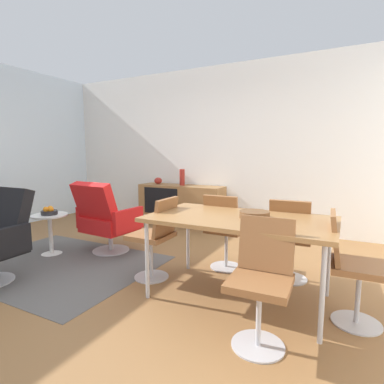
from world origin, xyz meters
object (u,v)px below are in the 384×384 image
sideboard (181,200)px  dining_chair_back_left (225,229)px  wooden_bowl_on_table (254,215)px  side_table_round (50,230)px  vase_cobalt (158,181)px  lounge_chair_red (106,218)px  fruit_bowl (49,211)px  dining_chair_near_window (156,235)px  dining_chair_front_right (262,277)px  vase_sculptural_dark (182,177)px  dining_table (239,222)px  dining_chair_back_right (290,236)px  dining_chair_far_end (351,263)px

sideboard → dining_chair_back_left: (1.50, -1.68, 0.03)m
wooden_bowl_on_table → side_table_round: wooden_bowl_on_table is taller
vase_cobalt → lounge_chair_red: 1.92m
vase_cobalt → wooden_bowl_on_table: vase_cobalt is taller
side_table_round → fruit_bowl: size_ratio=2.60×
lounge_chair_red → fruit_bowl: 0.71m
vase_cobalt → fruit_bowl: 2.24m
dining_chair_near_window → sideboard: bearing=113.2°
sideboard → dining_chair_front_right: 3.56m
vase_cobalt → vase_sculptural_dark: bearing=0.0°
wooden_bowl_on_table → dining_chair_front_right: size_ratio=0.30×
vase_sculptural_dark → wooden_bowl_on_table: size_ratio=1.13×
sideboard → vase_sculptural_dark: size_ratio=5.46×
vase_sculptural_dark → dining_chair_back_left: (1.47, -1.69, -0.40)m
dining_table → dining_chair_back_left: 0.70m
dining_chair_back_right → dining_table: bearing=-122.2°
vase_sculptural_dark → dining_chair_far_end: bearing=-39.7°
vase_sculptural_dark → fruit_bowl: 2.35m
wooden_bowl_on_table → dining_chair_near_window: bearing=-178.7°
dining_chair_front_right → lounge_chair_red: lounge_chair_red is taller
dining_chair_back_left → side_table_round: bearing=-166.3°
dining_chair_back_left → vase_cobalt: bearing=139.7°
sideboard → dining_chair_front_right: bearing=-51.9°
vase_sculptural_dark → dining_chair_front_right: vase_sculptural_dark is taller
dining_chair_far_end → lounge_chair_red: (-2.82, 0.40, -0.00)m
dining_table → dining_chair_far_end: size_ratio=1.87×
vase_cobalt → dining_chair_front_right: dining_chair_front_right is taller
wooden_bowl_on_table → side_table_round: bearing=180.0°
dining_table → dining_chair_back_right: 0.70m
vase_cobalt → vase_sculptural_dark: 0.53m
wooden_bowl_on_table → dining_chair_near_window: (-1.02, -0.02, -0.30)m
dining_chair_back_right → dining_chair_back_left: 0.70m
dining_chair_front_right → dining_chair_far_end: same height
dining_chair_back_right → lounge_chair_red: (-2.29, -0.16, -0.00)m
sideboard → dining_chair_back_left: bearing=-48.3°
wooden_bowl_on_table → dining_chair_back_right: bearing=67.1°
dining_chair_front_right → wooden_bowl_on_table: bearing=110.8°
wooden_bowl_on_table → dining_chair_back_right: size_ratio=0.30×
wooden_bowl_on_table → dining_chair_far_end: dining_chair_far_end is taller
fruit_bowl → wooden_bowl_on_table: bearing=0.0°
dining_table → fruit_bowl: 2.54m
vase_sculptural_dark → dining_chair_far_end: size_ratio=0.34×
dining_chair_back_right → dining_chair_front_right: same height
vase_cobalt → lounge_chair_red: lounge_chair_red is taller
vase_cobalt → vase_sculptural_dark: size_ratio=0.50×
vase_cobalt → dining_chair_back_left: bearing=-40.3°
sideboard → dining_chair_near_window: dining_chair_near_window is taller
dining_chair_far_end → fruit_bowl: (-3.42, 0.03, 0.09)m
vase_sculptural_dark → fruit_bowl: size_ratio=1.47×
sideboard → vase_sculptural_dark: (0.03, 0.00, 0.43)m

